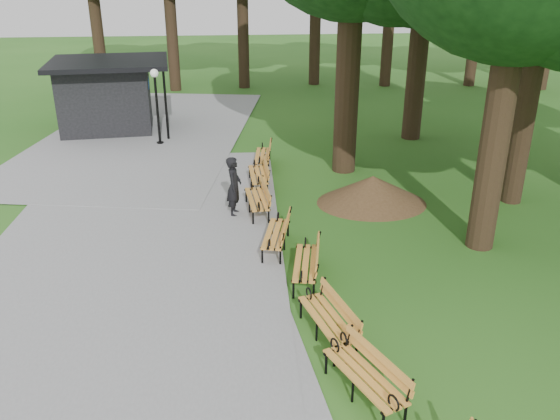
{
  "coord_description": "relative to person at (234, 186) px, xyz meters",
  "views": [
    {
      "loc": [
        -1.33,
        -10.32,
        6.79
      ],
      "look_at": [
        -0.11,
        2.79,
        1.1
      ],
      "focal_mm": 36.96,
      "sensor_mm": 36.0,
      "label": 1
    }
  ],
  "objects": [
    {
      "name": "kiosk",
      "position": [
        -5.29,
        9.78,
        0.63
      ],
      "size": [
        5.21,
        4.65,
        3.02
      ],
      "primitive_type": null,
      "rotation": [
        0.0,
        0.0,
        0.1
      ],
      "color": "black",
      "rests_on": "ground"
    },
    {
      "name": "bench_5",
      "position": [
        0.65,
        0.05,
        -0.44
      ],
      "size": [
        0.79,
        1.94,
        0.88
      ],
      "primitive_type": null,
      "rotation": [
        0.0,
        0.0,
        -1.49
      ],
      "color": "orange",
      "rests_on": "ground"
    },
    {
      "name": "ground",
      "position": [
        1.21,
        -5.11,
        -0.88
      ],
      "size": [
        100.0,
        100.0,
        0.0
      ],
      "primitive_type": "plane",
      "color": "#275E1B",
      "rests_on": "ground"
    },
    {
      "name": "bench_4",
      "position": [
        1.0,
        -2.32,
        -0.44
      ],
      "size": [
        1.04,
        1.99,
        0.88
      ],
      "primitive_type": null,
      "rotation": [
        0.0,
        0.0,
        -1.79
      ],
      "color": "orange",
      "rests_on": "ground"
    },
    {
      "name": "bench_2",
      "position": [
        1.66,
        -6.19,
        -0.44
      ],
      "size": [
        1.1,
        2.0,
        0.88
      ],
      "primitive_type": null,
      "rotation": [
        0.0,
        0.0,
        -1.32
      ],
      "color": "orange",
      "rests_on": "ground"
    },
    {
      "name": "bench_3",
      "position": [
        1.55,
        -3.91,
        -0.44
      ],
      "size": [
        0.98,
        1.99,
        0.88
      ],
      "primitive_type": null,
      "rotation": [
        0.0,
        0.0,
        -1.75
      ],
      "color": "orange",
      "rests_on": "ground"
    },
    {
      "name": "person",
      "position": [
        0.0,
        0.0,
        0.0
      ],
      "size": [
        0.53,
        0.7,
        1.76
      ],
      "primitive_type": "imported",
      "rotation": [
        0.0,
        0.0,
        1.4
      ],
      "color": "black",
      "rests_on": "ground"
    },
    {
      "name": "bench_6",
      "position": [
        0.81,
        2.14,
        -0.44
      ],
      "size": [
        0.69,
        1.92,
        0.88
      ],
      "primitive_type": null,
      "rotation": [
        0.0,
        0.0,
        -1.55
      ],
      "color": "orange",
      "rests_on": "ground"
    },
    {
      "name": "bench_7",
      "position": [
        1.08,
        4.11,
        -0.44
      ],
      "size": [
        0.86,
        1.96,
        0.88
      ],
      "primitive_type": null,
      "rotation": [
        0.0,
        0.0,
        -1.69
      ],
      "color": "orange",
      "rests_on": "ground"
    },
    {
      "name": "bench_1",
      "position": [
        2.0,
        -7.89,
        -0.44
      ],
      "size": [
        1.33,
        2.0,
        0.88
      ],
      "primitive_type": null,
      "rotation": [
        0.0,
        0.0,
        -1.17
      ],
      "color": "orange",
      "rests_on": "ground"
    },
    {
      "name": "lamp_post",
      "position": [
        -2.86,
        7.34,
        1.29
      ],
      "size": [
        0.32,
        0.32,
        3.0
      ],
      "color": "black",
      "rests_on": "ground"
    },
    {
      "name": "dirt_mound",
      "position": [
        4.18,
        0.49,
        -0.44
      ],
      "size": [
        2.8,
        2.8,
        0.88
      ],
      "primitive_type": "cone",
      "color": "#47301C",
      "rests_on": "ground"
    },
    {
      "name": "path",
      "position": [
        -2.79,
        -2.11,
        -0.85
      ],
      "size": [
        12.0,
        38.0,
        0.06
      ],
      "primitive_type": "cube",
      "color": "gray",
      "rests_on": "ground"
    }
  ]
}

